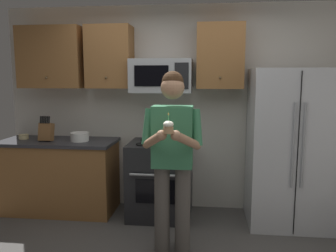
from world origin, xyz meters
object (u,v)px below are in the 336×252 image
refrigerator (289,148)px  knife_block (46,131)px  microwave (161,76)px  oven_range (160,179)px  cupcake (168,127)px  person (172,153)px  bowl_small_colored (24,137)px  bowl_large_white (80,137)px

refrigerator → knife_block: bearing=179.8°
microwave → knife_block: size_ratio=2.31×
oven_range → cupcake: (0.23, -1.20, 0.83)m
person → bowl_small_colored: bearing=155.3°
bowl_large_white → cupcake: (1.24, -1.20, 0.32)m
bowl_small_colored → person: bearing=-24.7°
person → oven_range: bearing=105.1°
microwave → bowl_large_white: size_ratio=3.19×
refrigerator → bowl_large_white: size_ratio=7.75×
bowl_large_white → cupcake: 1.75m
oven_range → person: 1.05m
bowl_large_white → person: size_ratio=0.13×
bowl_large_white → knife_block: bearing=-176.4°
refrigerator → bowl_small_colored: size_ratio=14.36×
microwave → refrigerator: size_ratio=0.41×
bowl_small_colored → cupcake: 2.39m
knife_block → person: 1.86m
refrigerator → person: 1.52m
cupcake → knife_block: bearing=144.9°
person → refrigerator: bearing=33.3°
bowl_large_white → person: bearing=-34.9°
oven_range → person: size_ratio=0.53×
microwave → bowl_small_colored: size_ratio=5.91×
bowl_small_colored → bowl_large_white: bearing=-4.2°
knife_block → bowl_small_colored: (-0.35, 0.08, -0.09)m
oven_range → cupcake: 1.48m
oven_range → refrigerator: (1.50, -0.04, 0.44)m
bowl_large_white → person: person is taller
oven_range → bowl_large_white: 1.13m
oven_range → refrigerator: refrigerator is taller
person → bowl_large_white: bearing=145.1°
oven_range → bowl_large_white: size_ratio=4.01×
oven_range → microwave: bearing=90.0°
refrigerator → knife_block: (-2.93, 0.01, 0.14)m
bowl_large_white → person: 1.51m
oven_range → person: bearing=-74.9°
bowl_large_white → cupcake: cupcake is taller
knife_block → person: size_ratio=0.18×
refrigerator → oven_range: bearing=178.5°
bowl_small_colored → cupcake: (2.01, -1.25, 0.34)m
person → cupcake: person is taller
person → cupcake: 0.44m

